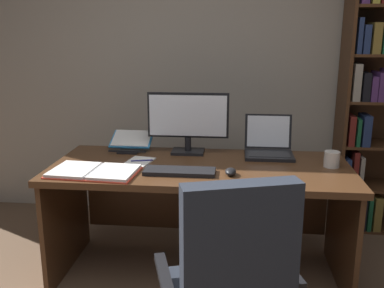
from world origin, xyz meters
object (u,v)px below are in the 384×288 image
(notepad, at_px, (139,162))
(pen, at_px, (142,160))
(desk, at_px, (201,190))
(keyboard, at_px, (180,171))
(open_binder, at_px, (94,171))
(coffee_mug, at_px, (332,159))
(monitor, at_px, (188,122))
(laptop, at_px, (269,147))
(computer_mouse, at_px, (231,172))
(reading_stand_with_book, at_px, (131,141))

(notepad, height_order, pen, pen)
(desk, xyz_separation_m, keyboard, (-0.11, -0.26, 0.21))
(open_binder, bearing_deg, coffee_mug, 15.08)
(monitor, height_order, open_binder, monitor)
(laptop, xyz_separation_m, keyboard, (-0.55, -0.46, -0.04))
(pen, xyz_separation_m, coffee_mug, (1.19, 0.03, 0.03))
(desk, xyz_separation_m, monitor, (-0.11, 0.19, 0.41))
(computer_mouse, bearing_deg, open_binder, -176.44)
(laptop, xyz_separation_m, open_binder, (-1.05, -0.51, -0.04))
(computer_mouse, xyz_separation_m, reading_stand_with_book, (-0.71, 0.51, 0.04))
(monitor, relative_size, coffee_mug, 5.65)
(reading_stand_with_book, relative_size, notepad, 1.38)
(reading_stand_with_book, bearing_deg, coffee_mug, -12.03)
(keyboard, relative_size, computer_mouse, 4.04)
(reading_stand_with_book, height_order, coffee_mug, reading_stand_with_book)
(monitor, bearing_deg, computer_mouse, -56.49)
(laptop, relative_size, reading_stand_with_book, 1.11)
(monitor, distance_m, pen, 0.43)
(reading_stand_with_book, xyz_separation_m, open_binder, (-0.09, -0.56, -0.05))
(pen, relative_size, coffee_mug, 1.43)
(coffee_mug, bearing_deg, pen, -178.48)
(desk, relative_size, reading_stand_with_book, 6.45)
(pen, bearing_deg, keyboard, -35.65)
(laptop, xyz_separation_m, pen, (-0.82, -0.27, -0.04))
(laptop, bearing_deg, keyboard, -140.14)
(notepad, relative_size, pen, 1.50)
(monitor, xyz_separation_m, open_binder, (-0.50, -0.50, -0.20))
(desk, bearing_deg, coffee_mug, -2.49)
(monitor, height_order, laptop, monitor)
(keyboard, bearing_deg, desk, 67.51)
(reading_stand_with_book, distance_m, open_binder, 0.57)
(reading_stand_with_book, height_order, notepad, reading_stand_with_book)
(notepad, bearing_deg, keyboard, -33.72)
(keyboard, xyz_separation_m, open_binder, (-0.50, -0.05, -0.00))
(monitor, relative_size, notepad, 2.64)
(reading_stand_with_book, bearing_deg, open_binder, -99.22)
(laptop, bearing_deg, reading_stand_with_book, 177.15)
(monitor, height_order, notepad, monitor)
(reading_stand_with_book, xyz_separation_m, pen, (0.15, -0.31, -0.05))
(computer_mouse, bearing_deg, keyboard, 180.00)
(laptop, bearing_deg, coffee_mug, -32.54)
(desk, distance_m, reading_stand_with_book, 0.63)
(desk, bearing_deg, pen, -169.89)
(laptop, height_order, computer_mouse, laptop)
(computer_mouse, distance_m, notepad, 0.62)
(monitor, distance_m, coffee_mug, 0.96)
(open_binder, bearing_deg, monitor, 49.22)
(notepad, height_order, coffee_mug, coffee_mug)
(keyboard, bearing_deg, notepad, 146.28)
(laptop, distance_m, notepad, 0.88)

